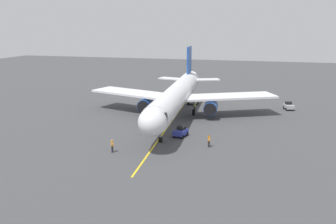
# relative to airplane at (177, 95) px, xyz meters

# --- Properties ---
(ground_plane) EXTENTS (220.00, 220.00, 0.00)m
(ground_plane) POSITION_rel_airplane_xyz_m (1.94, -0.84, -4.00)
(ground_plane) COLOR #424244
(apron_lead_in_line) EXTENTS (3.55, 39.88, 0.01)m
(apron_lead_in_line) POSITION_rel_airplane_xyz_m (-0.02, 6.28, -4.00)
(apron_lead_in_line) COLOR yellow
(apron_lead_in_line) RESTS_ON ground
(airplane) EXTENTS (34.69, 40.35, 11.50)m
(airplane) POSITION_rel_airplane_xyz_m (0.00, 0.00, 0.00)
(airplane) COLOR white
(airplane) RESTS_ON ground
(ground_crew_marshaller) EXTENTS (0.44, 0.47, 1.71)m
(ground_crew_marshaller) POSITION_rel_airplane_xyz_m (3.54, 19.49, -3.12)
(ground_crew_marshaller) COLOR #23232D
(ground_crew_marshaller) RESTS_ON ground
(ground_crew_wing_walker) EXTENTS (0.38, 0.46, 1.71)m
(ground_crew_wing_walker) POSITION_rel_airplane_xyz_m (-1.92, -5.97, -3.12)
(ground_crew_wing_walker) COLOR #23232D
(ground_crew_wing_walker) RESTS_ON ground
(ground_crew_loader) EXTENTS (0.37, 0.46, 1.71)m
(ground_crew_loader) POSITION_rel_airplane_xyz_m (-7.95, 14.08, -3.12)
(ground_crew_loader) COLOR #23232D
(ground_crew_loader) RESTS_ON ground
(tug_near_nose) EXTENTS (2.00, 2.57, 1.50)m
(tug_near_nose) POSITION_rel_airplane_xyz_m (-3.22, 10.50, -3.30)
(tug_near_nose) COLOR #2D3899
(tug_near_nose) RESTS_ON ground
(tug_portside) EXTENTS (2.08, 2.61, 1.50)m
(tug_portside) POSITION_rel_airplane_xyz_m (-19.06, -12.01, -3.30)
(tug_portside) COLOR #9E9EA3
(tug_portside) RESTS_ON ground
(belt_loader_starboard_side) EXTENTS (2.28, 4.73, 2.32)m
(belt_loader_starboard_side) POSITION_rel_airplane_xyz_m (-0.49, -11.52, -3.29)
(belt_loader_starboard_side) COLOR #9E9EA3
(belt_loader_starboard_side) RESTS_ON ground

